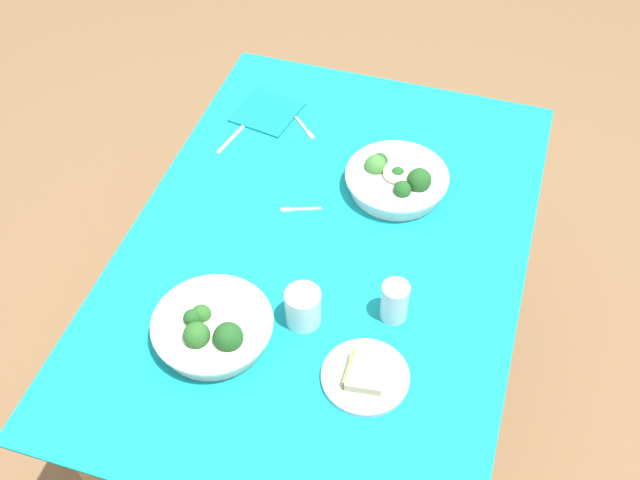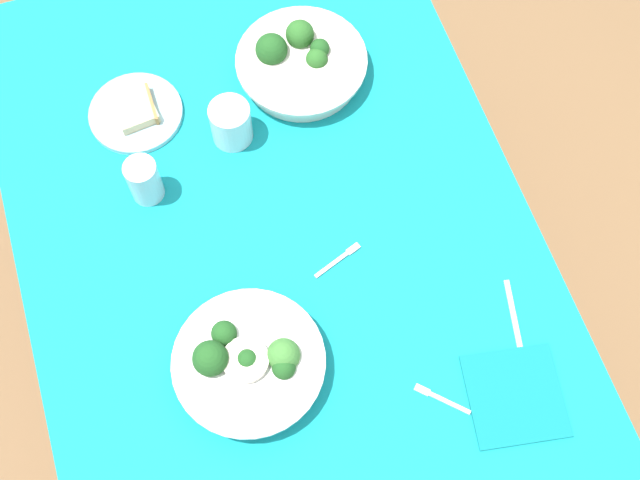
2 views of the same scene
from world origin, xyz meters
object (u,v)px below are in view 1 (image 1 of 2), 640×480
(water_glass_center, at_px, (303,307))
(table_knife_left, at_px, (236,134))
(broccoli_bowl_far, at_px, (397,180))
(bread_side_plate, at_px, (365,375))
(napkin_folded_upper, at_px, (267,112))
(fork_by_near_bowl, at_px, (299,209))
(fork_by_far_bowl, at_px, (305,129))
(water_glass_side, at_px, (395,301))
(broccoli_bowl_near, at_px, (213,329))

(water_glass_center, bearing_deg, table_knife_left, -145.64)
(broccoli_bowl_far, xyz_separation_m, bread_side_plate, (0.60, 0.07, -0.02))
(napkin_folded_upper, bearing_deg, fork_by_near_bowl, 31.43)
(broccoli_bowl_far, height_order, water_glass_center, broccoli_bowl_far)
(fork_by_far_bowl, relative_size, napkin_folded_upper, 0.49)
(fork_by_far_bowl, xyz_separation_m, fork_by_near_bowl, (0.31, 0.08, -0.00))
(broccoli_bowl_far, distance_m, water_glass_center, 0.50)
(water_glass_center, xyz_separation_m, napkin_folded_upper, (-0.68, -0.33, -0.04))
(fork_by_near_bowl, bearing_deg, water_glass_side, 120.50)
(water_glass_side, xyz_separation_m, napkin_folded_upper, (-0.61, -0.53, -0.05))
(fork_by_near_bowl, bearing_deg, table_knife_left, -61.65)
(broccoli_bowl_far, xyz_separation_m, water_glass_side, (0.41, 0.09, 0.02))
(bread_side_plate, bearing_deg, broccoli_bowl_near, -90.50)
(broccoli_bowl_near, bearing_deg, napkin_folded_upper, -168.90)
(broccoli_bowl_far, xyz_separation_m, water_glass_center, (0.48, -0.10, 0.01))
(broccoli_bowl_far, relative_size, fork_by_far_bowl, 3.27)
(bread_side_plate, distance_m, water_glass_side, 0.19)
(bread_side_plate, height_order, water_glass_side, water_glass_side)
(water_glass_center, xyz_separation_m, fork_by_near_bowl, (-0.33, -0.12, -0.04))
(broccoli_bowl_far, distance_m, bread_side_plate, 0.60)
(broccoli_bowl_near, height_order, bread_side_plate, broccoli_bowl_near)
(broccoli_bowl_far, distance_m, broccoli_bowl_near, 0.66)
(fork_by_near_bowl, height_order, napkin_folded_upper, napkin_folded_upper)
(water_glass_center, height_order, fork_by_near_bowl, water_glass_center)
(broccoli_bowl_near, relative_size, bread_side_plate, 1.42)
(water_glass_center, height_order, water_glass_side, water_glass_side)
(table_knife_left, xyz_separation_m, napkin_folded_upper, (-0.12, 0.05, 0.00))
(bread_side_plate, bearing_deg, fork_by_near_bowl, -146.13)
(water_glass_center, xyz_separation_m, fork_by_far_bowl, (-0.65, -0.20, -0.04))
(bread_side_plate, xyz_separation_m, fork_by_near_bowl, (-0.44, -0.30, -0.01))
(napkin_folded_upper, bearing_deg, water_glass_side, 41.09)
(broccoli_bowl_far, distance_m, table_knife_left, 0.50)
(fork_by_far_bowl, xyz_separation_m, napkin_folded_upper, (-0.04, -0.13, 0.00))
(bread_side_plate, bearing_deg, fork_by_far_bowl, -153.23)
(fork_by_far_bowl, bearing_deg, water_glass_side, -10.36)
(water_glass_side, relative_size, table_knife_left, 0.53)
(broccoli_bowl_far, relative_size, napkin_folded_upper, 1.59)
(water_glass_center, bearing_deg, fork_by_near_bowl, -160.18)
(water_glass_side, bearing_deg, water_glass_center, -69.11)
(bread_side_plate, relative_size, water_glass_side, 1.89)
(broccoli_bowl_near, distance_m, water_glass_center, 0.21)
(bread_side_plate, xyz_separation_m, water_glass_side, (-0.19, 0.02, 0.04))
(bread_side_plate, height_order, napkin_folded_upper, bread_side_plate)
(broccoli_bowl_near, distance_m, fork_by_far_bowl, 0.75)
(broccoli_bowl_near, xyz_separation_m, water_glass_center, (-0.11, 0.18, 0.01))
(water_glass_side, height_order, fork_by_far_bowl, water_glass_side)
(water_glass_side, bearing_deg, table_knife_left, -130.13)
(water_glass_center, relative_size, fork_by_near_bowl, 0.90)
(table_knife_left, bearing_deg, fork_by_far_bowl, -54.49)
(broccoli_bowl_near, height_order, water_glass_center, broccoli_bowl_near)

